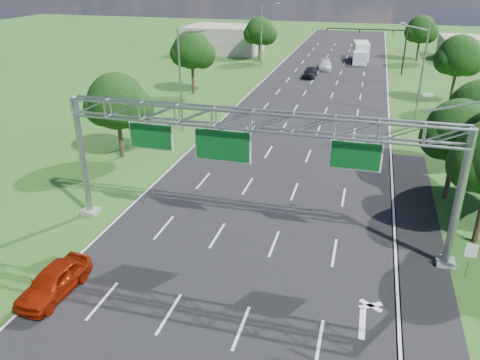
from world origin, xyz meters
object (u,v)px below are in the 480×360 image
(regulatory_sign, at_px, (471,254))
(box_truck, at_px, (361,52))
(sign_gantry, at_px, (254,131))
(red_coupe, at_px, (54,281))
(traffic_signal, at_px, (382,40))

(regulatory_sign, distance_m, box_truck, 64.69)
(sign_gantry, distance_m, regulatory_sign, 13.25)
(red_coupe, relative_size, box_truck, 0.52)
(red_coupe, height_order, box_truck, box_truck)
(sign_gantry, height_order, regulatory_sign, sign_gantry)
(traffic_signal, distance_m, red_coupe, 63.17)
(box_truck, bearing_deg, traffic_signal, -79.11)
(regulatory_sign, distance_m, traffic_signal, 54.37)
(sign_gantry, relative_size, red_coupe, 5.23)
(regulatory_sign, distance_m, red_coupe, 21.60)
(sign_gantry, distance_m, traffic_signal, 53.51)
(regulatory_sign, relative_size, box_truck, 0.24)
(sign_gantry, xyz_separation_m, red_coupe, (-8.33, -8.09, -6.13))
(traffic_signal, relative_size, red_coupe, 2.72)
(sign_gantry, bearing_deg, red_coupe, -135.85)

